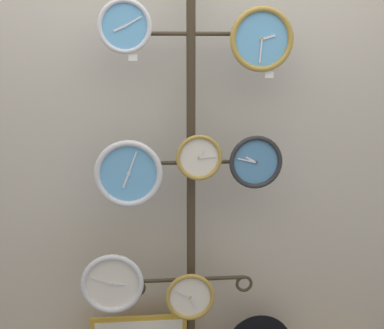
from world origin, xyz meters
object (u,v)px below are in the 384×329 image
Objects in this scene: clock_top_right at (262,39)px; clock_middle_left at (128,174)px; clock_middle_right at (256,162)px; clock_bottom_left at (112,283)px; clock_top_left at (125,26)px; clock_bottom_center at (190,297)px; clock_middle_center at (199,157)px; display_stand at (191,232)px.

clock_top_right is 0.87m from clock_middle_left.
clock_bottom_left is at bearing -177.40° from clock_middle_right.
clock_top_left is 0.67m from clock_middle_left.
clock_top_left is at bearing 104.29° from clock_middle_left.
clock_middle_right reaches higher than clock_bottom_left.
clock_middle_right is at bearing 2.29° from clock_top_left.
clock_top_left is 0.98× the size of clock_bottom_center.
clock_middle_center is at bearing 3.53° from clock_bottom_left.
clock_middle_right reaches higher than clock_middle_left.
clock_middle_left is at bearing -75.71° from clock_top_left.
display_stand is at bearing 19.01° from clock_top_left.
clock_middle_right is at bearing 1.17° from clock_middle_center.
clock_top_left is at bearing 4.68° from clock_bottom_left.
display_stand reaches higher than clock_bottom_left.
clock_bottom_left is at bearing -176.43° from clock_middle_left.
clock_middle_center reaches higher than clock_middle_right.
clock_top_left reaches higher than clock_middle_left.
clock_middle_right is 0.75m from clock_bottom_center.
clock_bottom_left is 0.39m from clock_bottom_center.
clock_middle_left is (-0.30, -0.11, 0.33)m from display_stand.
clock_top_right reaches higher than clock_middle_left.
clock_top_right reaches higher than clock_bottom_left.
clock_middle_center reaches higher than clock_bottom_center.
clock_top_right is at bearing -14.16° from display_stand.
clock_middle_center is 0.70m from clock_bottom_center.
clock_middle_right is at bearing 2.60° from clock_bottom_left.
clock_top_right is 1.15× the size of clock_middle_right.
clock_middle_right is at bearing -179.53° from clock_top_right.
clock_middle_right is (0.30, -0.08, 0.37)m from display_stand.
display_stand reaches higher than clock_middle_center.
clock_top_left is 0.93× the size of clock_middle_right.
clock_bottom_left is at bearing -175.32° from clock_top_left.
display_stand is 0.49m from clock_middle_right.
display_stand is 6.69× the size of clock_middle_left.
clock_middle_left is (0.00, -0.00, -0.67)m from clock_top_left.
clock_top_left is (-0.30, -0.10, 1.00)m from display_stand.
clock_middle_center reaches higher than clock_middle_left.
clock_middle_center is 0.73× the size of clock_bottom_left.
display_stand is 0.32m from clock_bottom_center.
display_stand is at bearing 165.23° from clock_middle_right.
display_stand reaches higher than clock_middle_left.
clock_middle_left is at bearing -177.59° from clock_top_right.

